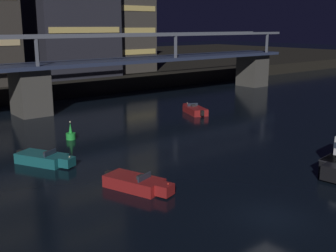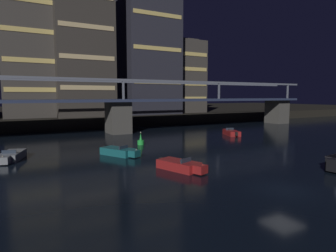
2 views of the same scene
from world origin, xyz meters
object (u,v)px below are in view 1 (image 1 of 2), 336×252
at_px(channel_buoy, 71,134).
at_px(speedboat_mid_right, 195,110).
at_px(tower_east_low, 115,19).
at_px(speedboat_near_right, 44,159).
at_px(river_bridge, 29,78).
at_px(speedboat_mid_left, 137,183).

bearing_deg(channel_buoy, speedboat_mid_right, 5.48).
height_order(tower_east_low, speedboat_mid_right, tower_east_low).
bearing_deg(speedboat_near_right, river_bridge, 71.58).
bearing_deg(speedboat_mid_right, channel_buoy, -174.52).
height_order(speedboat_near_right, channel_buoy, channel_buoy).
height_order(speedboat_near_right, speedboat_mid_left, same).
distance_m(river_bridge, speedboat_near_right, 20.01).
bearing_deg(speedboat_mid_right, tower_east_low, 75.01).
xyz_separation_m(river_bridge, channel_buoy, (-1.34, -13.22, -3.97)).
bearing_deg(river_bridge, speedboat_near_right, -108.42).
xyz_separation_m(tower_east_low, channel_buoy, (-25.64, -33.28, -11.14)).
bearing_deg(speedboat_mid_left, tower_east_low, 59.60).
xyz_separation_m(river_bridge, speedboat_near_right, (-6.19, -18.59, -4.03)).
distance_m(tower_east_low, speedboat_mid_left, 56.11).
relative_size(tower_east_low, channel_buoy, 10.87).
height_order(speedboat_mid_left, channel_buoy, channel_buoy).
distance_m(speedboat_near_right, channel_buoy, 7.24).
relative_size(speedboat_mid_left, speedboat_mid_right, 1.00).
relative_size(river_bridge, speedboat_mid_left, 16.77).
xyz_separation_m(tower_east_low, speedboat_mid_right, (-8.47, -31.64, -11.20)).
bearing_deg(channel_buoy, tower_east_low, 52.39).
xyz_separation_m(tower_east_low, speedboat_mid_left, (-27.82, -47.42, -11.20)).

